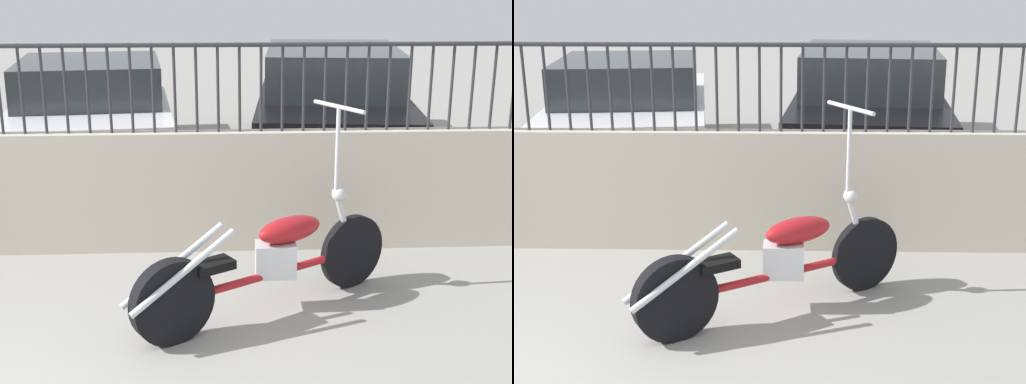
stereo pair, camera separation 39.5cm
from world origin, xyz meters
TOP-DOWN VIEW (x-y plane):
  - low_wall at (0.00, 2.83)m, footprint 10.19×0.18m
  - fence_railing at (-0.00, 2.83)m, footprint 10.19×0.04m
  - motorcycle_red at (1.94, 1.55)m, footprint 1.89×1.23m
  - car_white at (0.09, 5.92)m, footprint 2.29×4.15m
  - car_black at (3.09, 5.95)m, footprint 2.22×4.73m

SIDE VIEW (x-z plane):
  - motorcycle_red at x=1.94m, z-range -0.33..1.09m
  - low_wall at x=0.00m, z-range 0.00..1.03m
  - car_white at x=0.09m, z-range 0.01..1.29m
  - car_black at x=3.09m, z-range 0.00..1.42m
  - fence_railing at x=0.00m, z-range 1.15..1.88m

